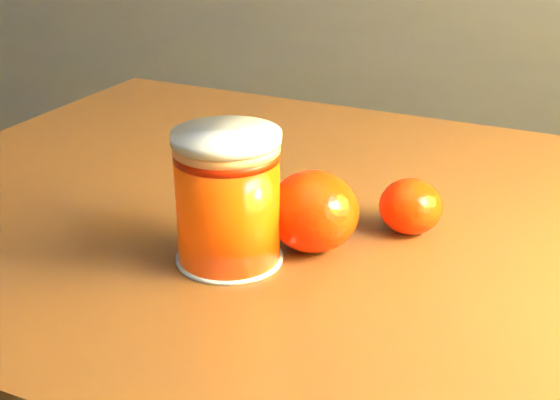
# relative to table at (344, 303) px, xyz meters

# --- Properties ---
(kitchen_counter) EXTENTS (3.15, 0.60, 0.90)m
(kitchen_counter) POSITION_rel_table_xyz_m (-0.76, 1.26, -0.17)
(kitchen_counter) COLOR #444448
(kitchen_counter) RESTS_ON ground
(table) EXTENTS (1.04, 0.81, 0.71)m
(table) POSITION_rel_table_xyz_m (0.00, 0.00, 0.00)
(table) COLOR brown
(table) RESTS_ON ground
(juice_glass) EXTENTS (0.09, 0.09, 0.11)m
(juice_glass) POSITION_rel_table_xyz_m (-0.08, -0.10, 0.14)
(juice_glass) COLOR #F34004
(juice_glass) RESTS_ON table
(orange_front) EXTENTS (0.08, 0.08, 0.07)m
(orange_front) POSITION_rel_table_xyz_m (-0.02, -0.07, 0.12)
(orange_front) COLOR #FB2E05
(orange_front) RESTS_ON table
(orange_back) EXTENTS (0.07, 0.07, 0.05)m
(orange_back) POSITION_rel_table_xyz_m (0.06, -0.01, 0.11)
(orange_back) COLOR #FB2E05
(orange_back) RESTS_ON table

